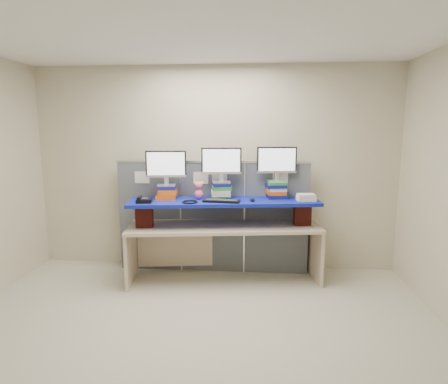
# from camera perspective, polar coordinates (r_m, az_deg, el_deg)

# --- Properties ---
(room) EXTENTS (5.00, 4.00, 2.80)m
(room) POSITION_cam_1_polar(r_m,az_deg,el_deg) (3.24, -5.36, -0.11)
(room) COLOR beige
(room) RESTS_ON ground
(cubicle_partition) EXTENTS (2.60, 0.06, 1.53)m
(cubicle_partition) POSITION_cam_1_polar(r_m,az_deg,el_deg) (5.10, -1.77, -3.75)
(cubicle_partition) COLOR #4D535B
(cubicle_partition) RESTS_ON ground
(desk) EXTENTS (2.49, 1.02, 0.74)m
(desk) POSITION_cam_1_polar(r_m,az_deg,el_deg) (4.82, 0.00, -6.76)
(desk) COLOR beige
(desk) RESTS_ON ground
(brick_pier_left) EXTENTS (0.22, 0.14, 0.28)m
(brick_pier_left) POSITION_cam_1_polar(r_m,az_deg,el_deg) (4.75, -12.03, -3.59)
(brick_pier_left) COLOR maroon
(brick_pier_left) RESTS_ON desk
(brick_pier_right) EXTENTS (0.22, 0.14, 0.28)m
(brick_pier_right) POSITION_cam_1_polar(r_m,az_deg,el_deg) (4.85, 11.85, -3.32)
(brick_pier_right) COLOR maroon
(brick_pier_right) RESTS_ON desk
(blue_board) EXTENTS (2.43, 0.90, 0.04)m
(blue_board) POSITION_cam_1_polar(r_m,az_deg,el_deg) (4.71, 0.00, -1.46)
(blue_board) COLOR navy
(blue_board) RESTS_ON brick_pier_left
(book_stack_left) EXTENTS (0.30, 0.34, 0.17)m
(book_stack_left) POSITION_cam_1_polar(r_m,az_deg,el_deg) (4.83, -8.68, -0.06)
(book_stack_left) COLOR #D35613
(book_stack_left) RESTS_ON blue_board
(book_stack_center) EXTENTS (0.29, 0.33, 0.21)m
(book_stack_center) POSITION_cam_1_polar(r_m,az_deg,el_deg) (4.81, -0.42, 0.28)
(book_stack_center) COLOR #23863E
(book_stack_center) RESTS_ON blue_board
(book_stack_right) EXTENTS (0.31, 0.33, 0.21)m
(book_stack_right) POSITION_cam_1_polar(r_m,az_deg,el_deg) (4.89, 7.93, 0.39)
(book_stack_right) COLOR navy
(book_stack_right) RESTS_ON blue_board
(monitor_left) EXTENTS (0.51, 0.17, 0.44)m
(monitor_left) POSITION_cam_1_polar(r_m,az_deg,el_deg) (4.79, -8.82, 3.96)
(monitor_left) COLOR #B2B2B7
(monitor_left) RESTS_ON book_stack_left
(monitor_center) EXTENTS (0.51, 0.17, 0.44)m
(monitor_center) POSITION_cam_1_polar(r_m,az_deg,el_deg) (4.76, -0.40, 4.48)
(monitor_center) COLOR #B2B2B7
(monitor_center) RESTS_ON book_stack_center
(monitor_right) EXTENTS (0.51, 0.17, 0.44)m
(monitor_right) POSITION_cam_1_polar(r_m,az_deg,el_deg) (4.85, 8.04, 4.58)
(monitor_right) COLOR #B2B2B7
(monitor_right) RESTS_ON book_stack_right
(keyboard) EXTENTS (0.46, 0.20, 0.03)m
(keyboard) POSITION_cam_1_polar(r_m,az_deg,el_deg) (4.57, -0.38, -1.36)
(keyboard) COLOR black
(keyboard) RESTS_ON blue_board
(mouse) EXTENTS (0.10, 0.13, 0.03)m
(mouse) POSITION_cam_1_polar(r_m,az_deg,el_deg) (4.63, 4.35, -1.20)
(mouse) COLOR black
(mouse) RESTS_ON blue_board
(desk_phone) EXTENTS (0.20, 0.19, 0.08)m
(desk_phone) POSITION_cam_1_polar(r_m,az_deg,el_deg) (4.64, -12.15, -1.23)
(desk_phone) COLOR black
(desk_phone) RESTS_ON blue_board
(headset) EXTENTS (0.21, 0.21, 0.02)m
(headset) POSITION_cam_1_polar(r_m,az_deg,el_deg) (4.54, -5.22, -1.51)
(headset) COLOR black
(headset) RESTS_ON blue_board
(plush_toy) EXTENTS (0.13, 0.10, 0.23)m
(plush_toy) POSITION_cam_1_polar(r_m,az_deg,el_deg) (4.75, -3.86, 0.29)
(plush_toy) COLOR #EC598C
(plush_toy) RESTS_ON blue_board
(binder_stack) EXTENTS (0.25, 0.21, 0.08)m
(binder_stack) POSITION_cam_1_polar(r_m,az_deg,el_deg) (4.77, 12.40, -0.81)
(binder_stack) COLOR #EDE2CA
(binder_stack) RESTS_ON blue_board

